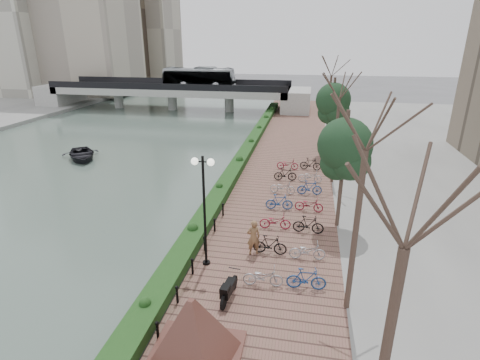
% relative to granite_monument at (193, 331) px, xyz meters
% --- Properties ---
extents(ground, '(220.00, 220.00, 0.00)m').
position_rel_granite_monument_xyz_m(ground, '(-2.92, 1.68, -1.74)').
color(ground, '#59595B').
rests_on(ground, ground).
extents(river_water, '(30.00, 130.00, 0.02)m').
position_rel_granite_monument_xyz_m(river_water, '(-17.92, 26.68, -1.73)').
color(river_water, '#485A50').
rests_on(river_water, ground).
extents(promenade, '(8.00, 75.00, 0.50)m').
position_rel_granite_monument_xyz_m(promenade, '(1.08, 19.18, -1.49)').
color(promenade, brown).
rests_on(promenade, ground).
extents(hedge, '(1.10, 56.00, 0.60)m').
position_rel_granite_monument_xyz_m(hedge, '(-2.32, 21.68, -0.94)').
color(hedge, '#183B15').
rests_on(hedge, promenade).
extents(chain_fence, '(0.10, 14.10, 0.70)m').
position_rel_granite_monument_xyz_m(chain_fence, '(-1.52, 3.68, -0.89)').
color(chain_fence, black).
rests_on(chain_fence, promenade).
extents(granite_monument, '(4.58, 4.58, 2.44)m').
position_rel_granite_monument_xyz_m(granite_monument, '(0.00, 0.00, 0.00)').
color(granite_monument, '#43221D').
rests_on(granite_monument, promenade).
extents(lamppost, '(1.02, 0.32, 5.25)m').
position_rel_granite_monument_xyz_m(lamppost, '(-1.13, 5.58, 2.51)').
color(lamppost, black).
rests_on(lamppost, promenade).
extents(motorcycle, '(0.69, 1.66, 1.01)m').
position_rel_granite_monument_xyz_m(motorcycle, '(0.45, 3.33, -0.73)').
color(motorcycle, black).
rests_on(motorcycle, promenade).
extents(pedestrian, '(0.77, 0.64, 1.81)m').
position_rel_granite_monument_xyz_m(pedestrian, '(0.90, 6.82, -0.33)').
color(pedestrian, brown).
rests_on(pedestrian, promenade).
extents(bicycle_parking, '(2.40, 17.32, 1.00)m').
position_rel_granite_monument_xyz_m(bicycle_parking, '(2.57, 12.16, -0.76)').
color(bicycle_parking, '#9D9CA1').
rests_on(bicycle_parking, promenade).
extents(street_trees, '(3.20, 37.12, 6.80)m').
position_rel_granite_monument_xyz_m(street_trees, '(5.08, 14.36, 1.95)').
color(street_trees, '#3C2E23').
rests_on(street_trees, promenade).
extents(bridge, '(36.00, 10.77, 6.50)m').
position_rel_granite_monument_xyz_m(bridge, '(-17.00, 46.68, 1.63)').
color(bridge, '#979692').
rests_on(bridge, ground).
extents(boat, '(5.38, 5.64, 0.95)m').
position_rel_granite_monument_xyz_m(boat, '(-17.06, 20.58, -1.24)').
color(boat, black).
rests_on(boat, river_water).
extents(far_buildings, '(35.00, 38.00, 38.00)m').
position_rel_granite_monument_xyz_m(far_buildings, '(-44.58, 67.59, 14.38)').
color(far_buildings, '#A89D8C').
rests_on(far_buildings, far_bank).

